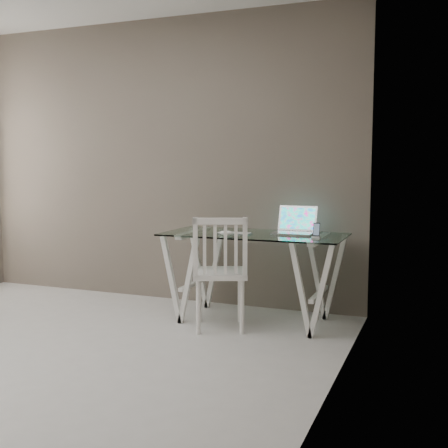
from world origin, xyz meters
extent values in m
cube|color=#64594E|center=(0.00, 2.25, 1.35)|extent=(4.00, 0.02, 2.70)
cube|color=#64594E|center=(2.00, 0.00, 1.35)|extent=(0.02, 4.50, 2.70)
cube|color=silver|center=(1.12, 1.78, 0.74)|extent=(1.50, 0.70, 0.01)
cube|color=white|center=(0.57, 1.78, 0.36)|extent=(0.24, 0.62, 0.72)
cube|color=white|center=(1.67, 1.78, 0.36)|extent=(0.24, 0.62, 0.72)
cube|color=white|center=(0.93, 1.49, 0.45)|extent=(0.55, 0.55, 0.04)
cylinder|color=white|center=(0.84, 1.27, 0.21)|extent=(0.04, 0.04, 0.43)
cylinder|color=white|center=(1.15, 1.40, 0.21)|extent=(0.04, 0.04, 0.43)
cylinder|color=white|center=(0.71, 1.59, 0.21)|extent=(0.04, 0.04, 0.43)
cylinder|color=white|center=(1.02, 1.72, 0.21)|extent=(0.04, 0.04, 0.43)
cube|color=white|center=(1.00, 1.31, 0.68)|extent=(0.40, 0.19, 0.47)
cube|color=silver|center=(1.43, 1.86, 0.75)|extent=(0.33, 0.23, 0.01)
cube|color=#19D899|center=(1.43, 2.01, 0.86)|extent=(0.33, 0.08, 0.21)
cube|color=silver|center=(0.97, 1.72, 0.75)|extent=(0.28, 0.12, 0.01)
ellipsoid|color=white|center=(0.95, 1.59, 0.77)|extent=(0.12, 0.07, 0.04)
cube|color=white|center=(1.66, 1.69, 0.75)|extent=(0.06, 0.06, 0.01)
cube|color=black|center=(1.66, 1.70, 0.81)|extent=(0.05, 0.03, 0.11)
camera|label=1|loc=(2.58, -2.62, 1.31)|focal=45.00mm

